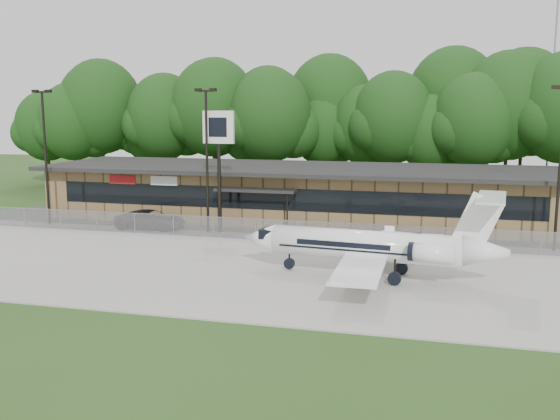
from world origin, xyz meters
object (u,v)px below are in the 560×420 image
(terminal, at_px, (300,192))
(pole_sign, at_px, (219,140))
(suv, at_px, (151,220))
(business_jet, at_px, (374,247))

(terminal, distance_m, pole_sign, 9.42)
(pole_sign, bearing_deg, suv, -178.50)
(terminal, height_order, business_jet, business_jet)
(terminal, bearing_deg, pole_sign, -120.52)
(suv, distance_m, pole_sign, 8.05)
(business_jet, xyz_separation_m, pole_sign, (-12.00, 9.42, 4.94))
(suv, bearing_deg, business_jet, -120.26)
(terminal, distance_m, business_jet, 18.31)
(business_jet, relative_size, pole_sign, 1.63)
(suv, bearing_deg, pole_sign, -92.44)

